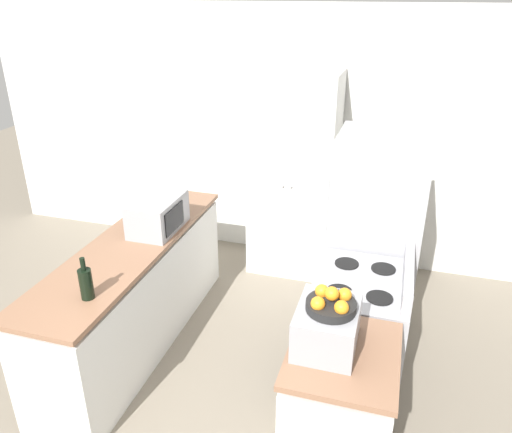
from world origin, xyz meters
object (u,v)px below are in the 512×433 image
pantry_cabinet (294,176)px  microwave (158,214)px  fruit_bowl (331,303)px  wine_bottle (86,283)px  toaster_oven (327,327)px  refrigerator (374,238)px  stove (357,334)px

pantry_cabinet → microwave: pantry_cabinet is taller
microwave → fruit_bowl: bearing=-34.2°
wine_bottle → toaster_oven: bearing=-0.7°
toaster_oven → fruit_bowl: 0.17m
toaster_oven → pantry_cabinet: bearing=107.0°
pantry_cabinet → wine_bottle: pantry_cabinet is taller
toaster_oven → refrigerator: bearing=84.2°
fruit_bowl → microwave: bearing=145.8°
stove → toaster_oven: size_ratio=2.57×
microwave → wine_bottle: (0.02, -1.03, -0.02)m
pantry_cabinet → toaster_oven: bearing=-73.0°
pantry_cabinet → fruit_bowl: bearing=-72.7°
stove → refrigerator: (0.02, 0.78, 0.40)m
stove → microwave: size_ratio=2.07×
wine_bottle → toaster_oven: wine_bottle is taller
toaster_oven → fruit_bowl: bearing=-36.1°
microwave → fruit_bowl: 1.89m
refrigerator → microwave: bearing=-164.8°
refrigerator → microwave: size_ratio=3.32×
wine_bottle → fruit_bowl: bearing=-1.1°
pantry_cabinet → refrigerator: bearing=-43.7°
pantry_cabinet → toaster_oven: pantry_cabinet is taller
refrigerator → microwave: 1.77m
fruit_bowl → pantry_cabinet: bearing=107.3°
wine_bottle → pantry_cabinet: bearing=70.7°
stove → refrigerator: size_ratio=0.62×
stove → microwave: bearing=169.3°
microwave → fruit_bowl: fruit_bowl is taller
wine_bottle → fruit_bowl: size_ratio=1.08×
toaster_oven → fruit_bowl: size_ratio=1.55×
pantry_cabinet → fruit_bowl: pantry_cabinet is taller
toaster_oven → wine_bottle: bearing=179.3°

